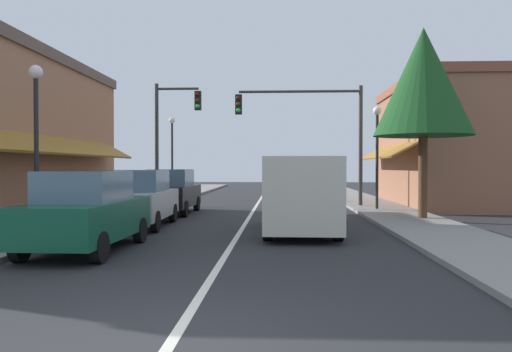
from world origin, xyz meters
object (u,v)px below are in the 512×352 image
Objects in this scene: tree_right_near at (423,82)px; traffic_signal_mast_arm at (316,123)px; street_lamp_left_far at (172,144)px; parked_car_second_left at (139,199)px; street_lamp_left_near at (36,121)px; parked_car_nearest_left at (86,212)px; street_lamp_right_mid at (377,140)px; traffic_signal_left_corner at (170,127)px; van_in_lane at (301,192)px; parked_car_third_left at (171,192)px.

traffic_signal_mast_arm is at bearing 119.87° from tree_right_near.
tree_right_near is (11.14, -11.66, 1.55)m from street_lamp_left_far.
tree_right_near is (9.24, 2.09, 3.87)m from parked_car_second_left.
street_lamp_left_near is 0.95× the size of street_lamp_left_far.
traffic_signal_mast_arm is at bearing 52.58° from street_lamp_left_near.
parked_car_nearest_left is 1.00× the size of parked_car_second_left.
street_lamp_right_mid is at bearing 52.73° from parked_car_nearest_left.
traffic_signal_mast_arm is 6.93m from traffic_signal_left_corner.
parked_car_third_left is at bearing 131.87° from van_in_lane.
parked_car_third_left is 7.69m from street_lamp_left_near.
parked_car_second_left is at bearing -144.90° from street_lamp_right_mid.
traffic_signal_mast_arm is (5.84, 12.44, 2.97)m from parked_car_nearest_left.
tree_right_near is at bearing 22.72° from street_lamp_left_near.
street_lamp_left_near is at bearing -105.56° from parked_car_third_left.
van_in_lane reaches higher than parked_car_third_left.
street_lamp_right_mid is (8.37, 1.42, 2.11)m from parked_car_third_left.
parked_car_second_left is 4.49m from parked_car_third_left.
tree_right_near is (4.28, 3.26, 3.60)m from van_in_lane.
traffic_signal_left_corner is 1.24× the size of street_lamp_left_far.
street_lamp_left_near is (-2.01, -7.09, 2.18)m from parked_car_third_left.
van_in_lane is (4.96, -1.17, 0.27)m from parked_car_second_left.
parked_car_second_left is 0.71× the size of traffic_signal_left_corner.
tree_right_near reaches higher than traffic_signal_mast_arm.
parked_car_third_left is at bearing -77.52° from traffic_signal_left_corner.
parked_car_nearest_left is at bearing -128.09° from street_lamp_right_mid.
parked_car_nearest_left is 18.67m from street_lamp_left_far.
traffic_signal_mast_arm is 1.22× the size of street_lamp_left_far.
parked_car_third_left is 9.75m from street_lamp_left_far.
tree_right_near reaches higher than street_lamp_left_near.
traffic_signal_left_corner reaches higher than parked_car_nearest_left.
parked_car_nearest_left and parked_car_third_left have the same top height.
parked_car_nearest_left is at bearing -83.71° from street_lamp_left_far.
parked_car_nearest_left is at bearing -115.16° from traffic_signal_mast_arm.
street_lamp_left_far is (0.08, 16.36, 0.14)m from street_lamp_left_near.
parked_car_third_left is at bearing 88.21° from parked_car_second_left.
traffic_signal_left_corner is at bearing -78.78° from street_lamp_left_far.
traffic_signal_left_corner is at bearing 95.21° from parked_car_nearest_left.
tree_right_near is at bearing -33.05° from traffic_signal_left_corner.
parked_car_nearest_left is at bearing -89.13° from parked_car_third_left.
van_in_lane is (4.83, 3.48, 0.27)m from parked_car_nearest_left.
street_lamp_left_far is 0.72× the size of tree_right_near.
tree_right_near is (10.14, -6.60, 0.96)m from traffic_signal_left_corner.
traffic_signal_mast_arm reaches higher than street_lamp_left_near.
street_lamp_left_near is at bearing -127.42° from traffic_signal_mast_arm.
tree_right_near is (9.21, -2.39, 3.87)m from parked_car_third_left.
van_in_lane is at bearing -14.67° from parked_car_second_left.
parked_car_nearest_left is 3.66m from street_lamp_left_near.
street_lamp_left_far is 16.21m from tree_right_near.
van_in_lane is at bearing -142.67° from tree_right_near.
street_lamp_left_near is at bearing -128.65° from parked_car_second_left.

